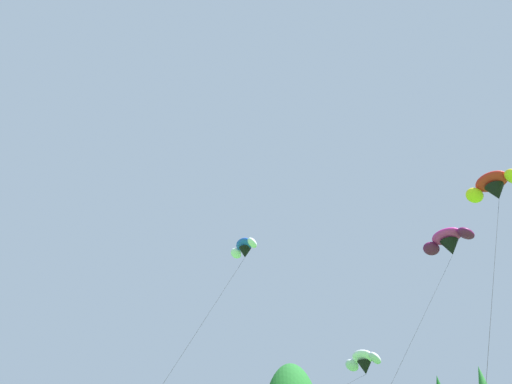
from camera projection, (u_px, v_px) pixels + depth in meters
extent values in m
ellipsoid|color=blue|center=(244.00, 245.00, 29.45)|extent=(1.73, 1.58, 0.88)
ellipsoid|color=white|center=(252.00, 243.00, 28.72)|extent=(0.94, 1.08, 0.97)
ellipsoid|color=white|center=(236.00, 253.00, 29.90)|extent=(1.04, 1.02, 0.97)
cone|color=black|center=(245.00, 253.00, 29.18)|extent=(1.11, 1.11, 0.69)
cylinder|color=black|center=(183.00, 353.00, 22.29)|extent=(3.07, 8.30, 13.82)
ellipsoid|color=#D12893|center=(447.00, 236.00, 32.49)|extent=(2.77, 2.59, 1.02)
ellipsoid|color=#66144C|center=(466.00, 233.00, 31.34)|extent=(1.67, 1.68, 1.24)
ellipsoid|color=#66144C|center=(431.00, 249.00, 33.19)|extent=(1.72, 1.77, 1.24)
cone|color=black|center=(451.00, 248.00, 32.07)|extent=(1.74, 1.74, 1.08)
cylinder|color=black|center=(403.00, 359.00, 25.05)|extent=(8.73, 9.10, 15.69)
ellipsoid|color=red|center=(492.00, 181.00, 23.75)|extent=(2.11, 1.97, 0.91)
ellipsoid|color=yellow|center=(475.00, 195.00, 24.28)|extent=(1.29, 1.33, 1.04)
cone|color=black|center=(497.00, 192.00, 23.44)|extent=(1.32, 1.32, 0.82)
cylinder|color=black|center=(492.00, 303.00, 16.59)|extent=(4.85, 8.88, 13.66)
ellipsoid|color=white|center=(363.00, 357.00, 34.17)|extent=(2.36, 2.23, 1.21)
ellipsoid|color=silver|center=(375.00, 358.00, 33.13)|extent=(1.31, 1.50, 1.33)
ellipsoid|color=silver|center=(352.00, 365.00, 34.82)|extent=(1.46, 1.39, 1.33)
cone|color=black|center=(365.00, 368.00, 33.80)|extent=(1.54, 1.54, 0.94)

